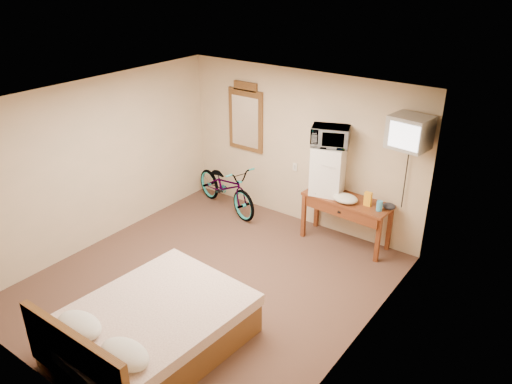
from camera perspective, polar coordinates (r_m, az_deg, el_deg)
room at (r=6.27m, az=-5.91°, el=-0.92°), size 4.60×4.64×2.50m
desk at (r=7.56m, az=10.21°, el=-1.71°), size 1.36×0.59×0.75m
mini_fridge at (r=7.54m, az=8.25°, el=2.53°), size 0.55×0.54×0.75m
microwave at (r=7.36m, az=8.50°, el=6.32°), size 0.64×0.54×0.30m
snack_bag at (r=7.35m, az=12.68°, el=-0.79°), size 0.10×0.06×0.21m
blue_cup at (r=7.25m, az=13.93°, el=-1.55°), size 0.09×0.09×0.15m
cloth_cream at (r=7.41m, az=10.16°, el=-0.73°), size 0.38×0.29×0.12m
cloth_dark_a at (r=7.60m, az=6.91°, el=0.12°), size 0.28×0.21×0.10m
cloth_dark_b at (r=7.35m, az=14.98°, el=-1.57°), size 0.19×0.15×0.09m
crt_television at (r=6.81m, az=17.18°, el=6.54°), size 0.55×0.62×0.44m
wall_mirror at (r=8.43m, az=-1.19°, el=8.47°), size 0.69×0.04×1.17m
bicycle at (r=8.61m, az=-3.44°, el=0.65°), size 1.72×1.01×0.85m
bed at (r=5.80m, az=-12.32°, el=-15.17°), size 1.68×2.15×0.90m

